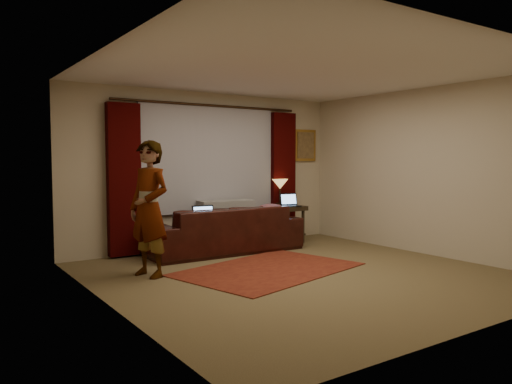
# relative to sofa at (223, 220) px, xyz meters

# --- Properties ---
(floor) EXTENTS (5.00, 5.00, 0.01)m
(floor) POSITION_rel_sofa_xyz_m (0.04, -1.93, -0.51)
(floor) COLOR brown
(floor) RESTS_ON ground
(ceiling) EXTENTS (5.00, 5.00, 0.02)m
(ceiling) POSITION_rel_sofa_xyz_m (0.04, -1.93, 2.09)
(ceiling) COLOR silver
(ceiling) RESTS_ON ground
(wall_back) EXTENTS (5.00, 0.02, 2.60)m
(wall_back) POSITION_rel_sofa_xyz_m (0.04, 0.57, 0.79)
(wall_back) COLOR #C0B395
(wall_back) RESTS_ON ground
(wall_front) EXTENTS (5.00, 0.02, 2.60)m
(wall_front) POSITION_rel_sofa_xyz_m (0.04, -4.43, 0.79)
(wall_front) COLOR #C0B395
(wall_front) RESTS_ON ground
(wall_left) EXTENTS (0.02, 5.00, 2.60)m
(wall_left) POSITION_rel_sofa_xyz_m (-2.46, -1.93, 0.79)
(wall_left) COLOR #C0B395
(wall_left) RESTS_ON ground
(wall_right) EXTENTS (0.02, 5.00, 2.60)m
(wall_right) POSITION_rel_sofa_xyz_m (2.54, -1.93, 0.79)
(wall_right) COLOR #C0B395
(wall_right) RESTS_ON ground
(sheer_curtain) EXTENTS (2.50, 0.05, 1.80)m
(sheer_curtain) POSITION_rel_sofa_xyz_m (0.04, 0.51, 0.99)
(sheer_curtain) COLOR #9D9DA5
(sheer_curtain) RESTS_ON wall_back
(drape_left) EXTENTS (0.50, 0.14, 2.30)m
(drape_left) POSITION_rel_sofa_xyz_m (-1.46, 0.46, 0.67)
(drape_left) COLOR black
(drape_left) RESTS_ON floor
(drape_right) EXTENTS (0.50, 0.14, 2.30)m
(drape_right) POSITION_rel_sofa_xyz_m (1.54, 0.46, 0.67)
(drape_right) COLOR black
(drape_right) RESTS_ON floor
(curtain_rod) EXTENTS (0.04, 0.04, 3.40)m
(curtain_rod) POSITION_rel_sofa_xyz_m (0.04, 0.46, 1.87)
(curtain_rod) COLOR #311E10
(curtain_rod) RESTS_ON wall_back
(picture_frame) EXTENTS (0.50, 0.04, 0.60)m
(picture_frame) POSITION_rel_sofa_xyz_m (2.14, 0.54, 1.24)
(picture_frame) COLOR #B38433
(picture_frame) RESTS_ON wall_back
(sofa) EXTENTS (2.54, 1.14, 1.02)m
(sofa) POSITION_rel_sofa_xyz_m (0.00, 0.00, 0.00)
(sofa) COLOR black
(sofa) RESTS_ON floor
(throw_blanket) EXTENTS (0.96, 0.48, 0.11)m
(throw_blanket) POSITION_rel_sofa_xyz_m (0.19, 0.24, 0.51)
(throw_blanket) COLOR gray
(throw_blanket) RESTS_ON sofa
(clothing_pile) EXTENTS (0.65, 0.57, 0.23)m
(clothing_pile) POSITION_rel_sofa_xyz_m (0.79, -0.19, 0.12)
(clothing_pile) COLOR #744553
(clothing_pile) RESTS_ON sofa
(laptop_sofa) EXTENTS (0.38, 0.41, 0.26)m
(laptop_sofa) POSITION_rel_sofa_xyz_m (-0.39, -0.16, 0.13)
(laptop_sofa) COLOR black
(laptop_sofa) RESTS_ON sofa
(area_rug) EXTENTS (2.71, 2.13, 0.01)m
(area_rug) POSITION_rel_sofa_xyz_m (-0.16, -1.47, -0.50)
(area_rug) COLOR maroon
(area_rug) RESTS_ON floor
(end_table) EXTENTS (0.58, 0.58, 0.66)m
(end_table) POSITION_rel_sofa_xyz_m (1.39, 0.16, -0.18)
(end_table) COLOR black
(end_table) RESTS_ON floor
(tiffany_lamp) EXTENTS (0.37, 0.37, 0.47)m
(tiffany_lamp) POSITION_rel_sofa_xyz_m (1.40, 0.35, 0.38)
(tiffany_lamp) COLOR olive
(tiffany_lamp) RESTS_ON end_table
(laptop_table) EXTENTS (0.39, 0.41, 0.23)m
(laptop_table) POSITION_rel_sofa_xyz_m (1.37, -0.00, 0.26)
(laptop_table) COLOR black
(laptop_table) RESTS_ON end_table
(person) EXTENTS (0.65, 0.65, 1.73)m
(person) POSITION_rel_sofa_xyz_m (-1.62, -0.92, 0.36)
(person) COLOR gray
(person) RESTS_ON floor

